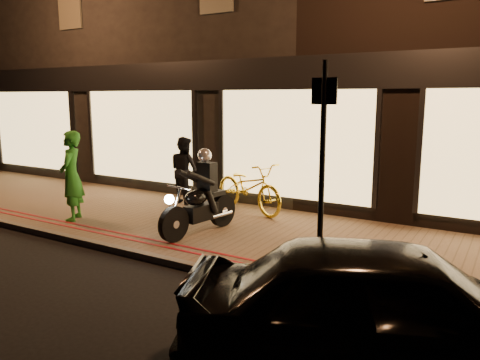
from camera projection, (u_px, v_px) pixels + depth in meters
name	position (u px, v px, depth m)	size (l,w,h in m)	color
ground	(183.00, 270.00, 7.23)	(90.00, 90.00, 0.00)	black
sidewalk	(248.00, 234.00, 8.90)	(50.00, 4.00, 0.12)	brown
kerb_stone	(185.00, 266.00, 7.26)	(50.00, 0.14, 0.12)	#59544C
red_kerb_lines	(204.00, 253.00, 7.67)	(50.00, 0.26, 0.01)	maroon
building_row	(365.00, 43.00, 14.06)	(48.00, 10.11, 8.50)	black
motorcycle	(201.00, 201.00, 8.69)	(0.64, 1.94, 1.59)	black
sign_post	(322.00, 160.00, 6.31)	(0.35, 0.08, 3.00)	black
bicycle_gold	(249.00, 187.00, 10.34)	(0.74, 2.13, 1.12)	yellow
person_green	(71.00, 176.00, 9.60)	(0.67, 0.44, 1.85)	#257A20
person_dark	(185.00, 170.00, 11.19)	(0.78, 0.61, 1.60)	black
parked_car	(397.00, 312.00, 4.31)	(1.62, 4.03, 1.37)	black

